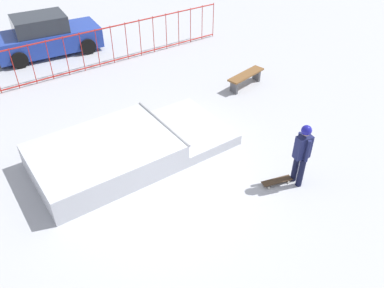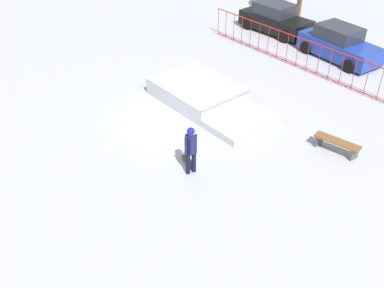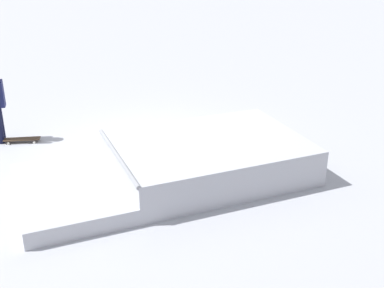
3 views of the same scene
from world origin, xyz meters
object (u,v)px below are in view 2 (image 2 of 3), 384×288
object	(u,v)px
parked_car_blue	(339,44)
skater	(191,147)
skateboard	(189,161)
park_bench	(337,144)
skate_ramp	(204,97)
parked_car_black	(275,19)

from	to	relation	value
parked_car_blue	skater	bearing A→B (deg)	-72.43
skater	skateboard	xyz separation A→B (m)	(-0.44, 0.22, -0.93)
skateboard	park_bench	size ratio (longest dim) A/B	0.50
skate_ramp	parked_car_blue	world-z (taller)	parked_car_blue
parked_car_black	parked_car_blue	xyz separation A→B (m)	(4.51, -0.03, 0.00)
skater	parked_car_blue	distance (m)	11.72
skateboard	parked_car_blue	distance (m)	11.40
skater	skateboard	world-z (taller)	skater
skate_ramp	parked_car_blue	xyz separation A→B (m)	(0.15, 8.16, 0.41)
park_bench	parked_car_blue	size ratio (longest dim) A/B	0.40
skater	parked_car_black	size ratio (longest dim) A/B	0.41
parked_car_blue	park_bench	bearing A→B (deg)	-49.54
parked_car_black	skater	bearing A→B (deg)	-61.10
skater	skateboard	size ratio (longest dim) A/B	2.10
skateboard	parked_car_black	world-z (taller)	parked_car_black
skateboard	parked_car_black	bearing A→B (deg)	-45.44
skateboard	skate_ramp	bearing A→B (deg)	-32.76
skater	parked_car_blue	xyz separation A→B (m)	(-3.28, 11.24, -0.28)
skater	park_bench	size ratio (longest dim) A/B	1.05
skate_ramp	parked_car_blue	bearing A→B (deg)	84.61
skate_ramp	park_bench	size ratio (longest dim) A/B	3.39
skater	skate_ramp	bearing A→B (deg)	-35.87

